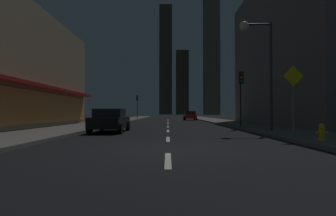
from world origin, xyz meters
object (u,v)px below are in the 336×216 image
(traffic_light_near_right, at_px, (241,86))
(traffic_light_far_left, at_px, (137,102))
(car_parked_far, at_px, (190,116))
(fire_hydrant_far_left, at_px, (111,120))
(fire_hydrant_yellow_near, at_px, (322,132))
(street_lamp_right, at_px, (257,49))
(pedestrian_crossing_sign, at_px, (293,95))
(car_parked_near, at_px, (110,120))

(traffic_light_near_right, xyz_separation_m, traffic_light_far_left, (-11.00, 26.65, 0.00))
(car_parked_far, distance_m, fire_hydrant_far_left, 18.21)
(fire_hydrant_yellow_near, relative_size, street_lamp_right, 0.10)
(fire_hydrant_yellow_near, relative_size, fire_hydrant_far_left, 1.00)
(pedestrian_crossing_sign, bearing_deg, fire_hydrant_yellow_near, -79.38)
(traffic_light_near_right, bearing_deg, pedestrian_crossing_sign, -89.28)
(car_parked_far, relative_size, street_lamp_right, 0.64)
(traffic_light_near_right, distance_m, pedestrian_crossing_sign, 8.01)
(traffic_light_near_right, relative_size, pedestrian_crossing_sign, 1.33)
(car_parked_far, relative_size, pedestrian_crossing_sign, 1.34)
(car_parked_far, relative_size, traffic_light_far_left, 1.01)
(car_parked_near, distance_m, traffic_light_far_left, 30.15)
(car_parked_near, height_order, car_parked_far, same)
(fire_hydrant_yellow_near, height_order, pedestrian_crossing_sign, pedestrian_crossing_sign)
(fire_hydrant_far_left, relative_size, traffic_light_far_left, 0.16)
(traffic_light_near_right, distance_m, street_lamp_right, 4.37)
(car_parked_far, xyz_separation_m, pedestrian_crossing_sign, (2.00, -30.83, 1.28))
(street_lamp_right, xyz_separation_m, pedestrian_crossing_sign, (0.22, -3.98, -3.05))
(car_parked_near, height_order, fire_hydrant_yellow_near, car_parked_near)
(traffic_light_near_right, height_order, street_lamp_right, street_lamp_right)
(fire_hydrant_yellow_near, bearing_deg, pedestrian_crossing_sign, 100.62)
(fire_hydrant_far_left, xyz_separation_m, street_lamp_right, (11.28, -11.32, 4.61))
(fire_hydrant_yellow_near, relative_size, traffic_light_far_left, 0.16)
(car_parked_near, bearing_deg, traffic_light_near_right, 20.19)
(fire_hydrant_yellow_near, xyz_separation_m, traffic_light_far_left, (-11.40, 36.17, 2.74))
(car_parked_far, bearing_deg, car_parked_near, -105.34)
(traffic_light_near_right, height_order, traffic_light_far_left, same)
(car_parked_near, bearing_deg, pedestrian_crossing_sign, -26.47)
(car_parked_near, distance_m, traffic_light_near_right, 10.00)
(fire_hydrant_far_left, bearing_deg, traffic_light_far_left, 88.81)
(car_parked_near, distance_m, fire_hydrant_yellow_near, 11.34)
(fire_hydrant_far_left, distance_m, pedestrian_crossing_sign, 19.20)
(car_parked_far, xyz_separation_m, traffic_light_near_right, (1.90, -22.91, 2.45))
(fire_hydrant_yellow_near, xyz_separation_m, traffic_light_near_right, (-0.40, 9.53, 2.74))
(fire_hydrant_yellow_near, xyz_separation_m, pedestrian_crossing_sign, (-0.30, 1.60, 1.56))
(fire_hydrant_yellow_near, height_order, street_lamp_right, street_lamp_right)
(fire_hydrant_far_left, bearing_deg, car_parked_near, -77.89)
(traffic_light_far_left, bearing_deg, traffic_light_near_right, -67.57)
(car_parked_near, xyz_separation_m, fire_hydrant_yellow_near, (9.50, -6.18, -0.29))
(traffic_light_near_right, xyz_separation_m, street_lamp_right, (-0.12, -3.95, 1.87))
(pedestrian_crossing_sign, bearing_deg, traffic_light_near_right, 90.72)
(street_lamp_right, bearing_deg, car_parked_near, 176.15)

